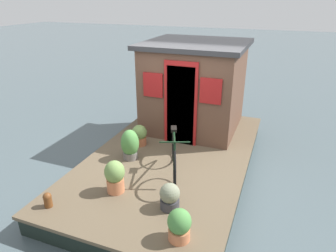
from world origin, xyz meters
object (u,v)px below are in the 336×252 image
Objects in this scene: potted_plant_fern at (179,225)px; potted_plant_sage at (139,135)px; potted_plant_ivy at (115,176)px; mooring_bollard at (48,199)px; potted_plant_rosemary at (130,145)px; potted_plant_lavender at (170,196)px; bicycle at (174,154)px; houseboat_cabin at (195,86)px.

potted_plant_sage is (2.33, 1.71, -0.00)m from potted_plant_fern.
potted_plant_ivy is (0.64, 1.33, 0.06)m from potted_plant_fern.
mooring_bollard is at bearing 133.30° from potted_plant_ivy.
potted_plant_ivy is 1.25× the size of potted_plant_sage.
potted_plant_lavender is (-1.15, -1.27, -0.09)m from potted_plant_rosemary.
potted_plant_rosemary reaches higher than potted_plant_fern.
potted_plant_sage is 1.84× the size of mooring_bollard.
potted_plant_rosemary reaches higher than mooring_bollard.
potted_plant_fern reaches higher than mooring_bollard.
bicycle is at bearing 16.59° from potted_plant_lavender.
mooring_bollard is at bearing 162.84° from houseboat_cabin.
potted_plant_fern is 0.66m from potted_plant_lavender.
potted_plant_rosemary is at bearing -171.10° from potted_plant_sage.
mooring_bollard is (-1.80, 0.48, -0.17)m from potted_plant_rosemary.
mooring_bollard is (-0.72, 0.77, -0.16)m from potted_plant_ivy.
potted_plant_sage is (1.69, 0.38, -0.06)m from potted_plant_ivy.
houseboat_cabin is 5.04× the size of potted_plant_sage.
potted_plant_sage is at bearing 36.38° from potted_plant_fern.
potted_plant_rosemary is 1.72m from potted_plant_lavender.
potted_plant_ivy reaches higher than potted_plant_lavender.
potted_plant_lavender is at bearing -69.80° from mooring_bollard.
houseboat_cabin is 3.19m from potted_plant_ivy.
potted_plant_fern is (-1.53, -0.63, -0.15)m from bicycle.
houseboat_cabin is 3.91m from potted_plant_fern.
bicycle reaches higher than potted_plant_rosemary.
potted_plant_lavender is 0.93× the size of potted_plant_sage.
potted_plant_ivy is (-0.89, 0.70, -0.09)m from bicycle.
potted_plant_rosemary reaches higher than potted_plant_ivy.
potted_plant_sage is (0.61, 0.10, -0.07)m from potted_plant_rosemary.
bicycle is 2.58× the size of potted_plant_rosemary.
potted_plant_fern is at bearing -148.30° from potted_plant_lavender.
potted_plant_rosemary is at bearing 43.34° from potted_plant_fern.
potted_plant_rosemary is 1.11m from potted_plant_ivy.
potted_plant_lavender is at bearing -94.51° from potted_plant_ivy.
potted_plant_rosemary is 2.36m from potted_plant_fern.
bicycle reaches higher than potted_plant_fern.
potted_plant_fern is at bearing -166.08° from houseboat_cabin.
potted_plant_fern is 1.04× the size of potted_plant_sage.
houseboat_cabin is 2.24m from potted_plant_rosemary.
bicycle is at bearing -172.52° from houseboat_cabin.
houseboat_cabin is at bearing -19.15° from potted_plant_rosemary.
houseboat_cabin reaches higher than bicycle.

